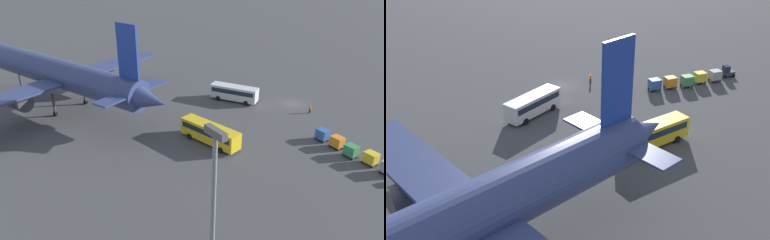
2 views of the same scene
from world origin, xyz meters
The scene contains 11 objects.
ground_plane centered at (0.00, 0.00, 0.00)m, with size 600.00×600.00×0.00m, color #424244.
airplane centered at (24.54, 40.16, 7.27)m, with size 52.26×45.10×19.33m.
shuttle_bus_near centered at (8.23, 9.09, 1.97)m, with size 10.12×7.34×3.29m.
shuttle_bus_far centered at (-3.95, 24.58, 1.99)m, with size 11.54×4.93×3.32m.
baggage_tug centered at (-29.80, 7.76, 0.94)m, with size 2.55×1.90×2.10m.
worker_person centered at (-5.25, 0.73, 0.87)m, with size 0.38×0.38×1.74m.
cargo_cart_grey centered at (-26.30, 8.76, 1.19)m, with size 2.04×1.74×2.06m.
cargo_cart_yellow centered at (-23.25, 8.44, 1.19)m, with size 2.04×1.74×2.06m.
cargo_cart_green centered at (-20.20, 8.95, 1.19)m, with size 2.04×1.74×2.06m.
cargo_cart_orange centered at (-17.14, 8.34, 1.19)m, with size 2.04×1.74×2.06m.
cargo_cart_blue centered at (-14.09, 8.14, 1.19)m, with size 2.04×1.74×2.06m.
Camera 2 is at (27.66, 73.78, 33.51)m, focal length 45.00 mm.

